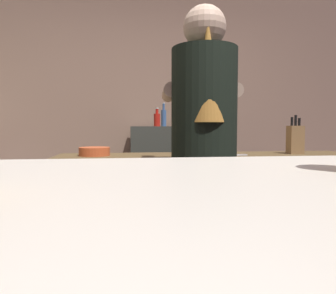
{
  "coord_description": "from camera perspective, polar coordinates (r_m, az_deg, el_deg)",
  "views": [
    {
      "loc": [
        -0.22,
        -1.42,
        1.11
      ],
      "look_at": [
        -0.13,
        -0.75,
        1.06
      ],
      "focal_mm": 33.52,
      "sensor_mm": 36.0,
      "label": 1
    }
  ],
  "objects": [
    {
      "name": "bartender",
      "position": [
        1.65,
        6.56,
        0.0
      ],
      "size": [
        0.44,
        0.52,
        1.73
      ],
      "rotation": [
        0.0,
        0.0,
        1.5
      ],
      "color": "#2B232E",
      "rests_on": "ground"
    },
    {
      "name": "wall_back",
      "position": [
        3.63,
        -3.82,
        7.43
      ],
      "size": [
        5.2,
        0.1,
        2.7
      ],
      "primitive_type": "cube",
      "color": "#96755F",
      "rests_on": "ground"
    },
    {
      "name": "bottle_vinegar",
      "position": [
        3.41,
        -0.79,
        5.44
      ],
      "size": [
        0.06,
        0.06,
        0.26
      ],
      "color": "#3C6094",
      "rests_on": "back_shelf"
    },
    {
      "name": "prep_counter",
      "position": [
        2.22,
        8.07,
        -13.37
      ],
      "size": [
        2.1,
        0.6,
        0.92
      ],
      "primitive_type": "cube",
      "color": "brown",
      "rests_on": "ground"
    },
    {
      "name": "chefs_knife",
      "position": [
        2.12,
        11.31,
        -1.48
      ],
      "size": [
        0.24,
        0.08,
        0.01
      ],
      "primitive_type": "cube",
      "rotation": [
        0.0,
        0.0,
        0.22
      ],
      "color": "silver",
      "rests_on": "prep_counter"
    },
    {
      "name": "back_shelf",
      "position": [
        3.41,
        0.24,
        -5.65
      ],
      "size": [
        0.83,
        0.36,
        1.12
      ],
      "primitive_type": "cube",
      "color": "#3B3E37",
      "rests_on": "ground"
    },
    {
      "name": "bottle_soy",
      "position": [
        3.28,
        -2.01,
        5.08
      ],
      "size": [
        0.07,
        0.07,
        0.19
      ],
      "color": "red",
      "rests_on": "back_shelf"
    },
    {
      "name": "knife_block",
      "position": [
        2.42,
        22.12,
        1.35
      ],
      "size": [
        0.1,
        0.08,
        0.28
      ],
      "color": "olive",
      "rests_on": "prep_counter"
    },
    {
      "name": "mixing_bowl",
      "position": [
        2.15,
        -13.23,
        -0.79
      ],
      "size": [
        0.2,
        0.2,
        0.06
      ],
      "primitive_type": "cylinder",
      "color": "#C3512A",
      "rests_on": "prep_counter"
    }
  ]
}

